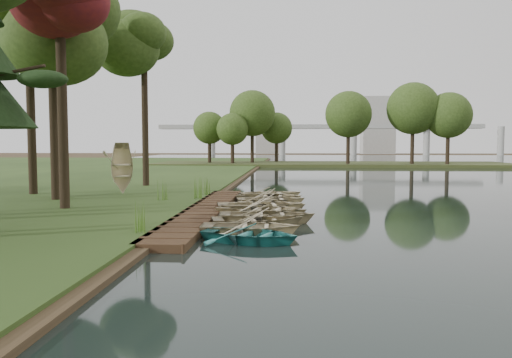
# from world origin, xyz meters

# --- Properties ---
(ground) EXTENTS (300.00, 300.00, 0.00)m
(ground) POSITION_xyz_m (0.00, 0.00, 0.00)
(ground) COLOR #3D2F1D
(boardwalk) EXTENTS (1.60, 16.00, 0.30)m
(boardwalk) POSITION_xyz_m (-1.60, 0.00, 0.15)
(boardwalk) COLOR #382515
(boardwalk) RESTS_ON ground
(peninsula) EXTENTS (50.00, 14.00, 0.45)m
(peninsula) POSITION_xyz_m (8.00, 50.00, 0.23)
(peninsula) COLOR #37401C
(peninsula) RESTS_ON ground
(far_trees) EXTENTS (45.60, 5.60, 8.80)m
(far_trees) POSITION_xyz_m (4.67, 50.00, 6.43)
(far_trees) COLOR black
(far_trees) RESTS_ON peninsula
(bridge) EXTENTS (95.90, 4.00, 8.60)m
(bridge) POSITION_xyz_m (12.31, 120.00, 7.08)
(bridge) COLOR #A5A5A0
(bridge) RESTS_ON ground
(building_a) EXTENTS (10.00, 8.00, 18.00)m
(building_a) POSITION_xyz_m (30.00, 140.00, 9.00)
(building_a) COLOR #A5A5A0
(building_a) RESTS_ON ground
(building_b) EXTENTS (8.00, 8.00, 12.00)m
(building_b) POSITION_xyz_m (-5.00, 145.00, 6.00)
(building_b) COLOR #A5A5A0
(building_b) RESTS_ON ground
(rowboat_0) EXTENTS (3.65, 3.11, 0.64)m
(rowboat_0) POSITION_xyz_m (0.87, -6.27, 0.37)
(rowboat_0) COLOR teal
(rowboat_0) RESTS_ON water
(rowboat_1) EXTENTS (3.38, 2.46, 0.69)m
(rowboat_1) POSITION_xyz_m (0.79, -5.03, 0.39)
(rowboat_1) COLOR beige
(rowboat_1) RESTS_ON water
(rowboat_2) EXTENTS (3.91, 3.20, 0.71)m
(rowboat_2) POSITION_xyz_m (0.96, -3.43, 0.40)
(rowboat_2) COLOR beige
(rowboat_2) RESTS_ON water
(rowboat_3) EXTENTS (3.87, 2.90, 0.76)m
(rowboat_3) POSITION_xyz_m (1.23, -2.56, 0.43)
(rowboat_3) COLOR beige
(rowboat_3) RESTS_ON water
(rowboat_4) EXTENTS (4.26, 3.43, 0.78)m
(rowboat_4) POSITION_xyz_m (0.94, -0.96, 0.44)
(rowboat_4) COLOR beige
(rowboat_4) RESTS_ON water
(rowboat_5) EXTENTS (4.29, 3.42, 0.80)m
(rowboat_5) POSITION_xyz_m (0.82, 0.45, 0.45)
(rowboat_5) COLOR beige
(rowboat_5) RESTS_ON water
(rowboat_6) EXTENTS (3.81, 3.20, 0.68)m
(rowboat_6) POSITION_xyz_m (1.26, 1.55, 0.39)
(rowboat_6) COLOR beige
(rowboat_6) RESTS_ON water
(rowboat_7) EXTENTS (3.86, 3.09, 0.71)m
(rowboat_7) POSITION_xyz_m (1.20, 3.14, 0.41)
(rowboat_7) COLOR beige
(rowboat_7) RESTS_ON water
(rowboat_8) EXTENTS (3.64, 2.76, 0.71)m
(rowboat_8) POSITION_xyz_m (1.02, 4.71, 0.40)
(rowboat_8) COLOR beige
(rowboat_8) RESTS_ON water
(rowboat_9) EXTENTS (4.18, 3.58, 0.73)m
(rowboat_9) POSITION_xyz_m (1.09, 5.98, 0.42)
(rowboat_9) COLOR beige
(rowboat_9) RESTS_ON water
(stored_rowboat) EXTENTS (3.50, 3.47, 0.60)m
(stored_rowboat) POSITION_xyz_m (-7.33, 5.91, 0.60)
(stored_rowboat) COLOR beige
(stored_rowboat) RESTS_ON bank
(tree_2) EXTENTS (3.66, 3.66, 10.61)m
(tree_2) POSITION_xyz_m (-7.70, -0.46, 9.19)
(tree_2) COLOR black
(tree_2) RESTS_ON bank
(tree_4) EXTENTS (4.94, 4.94, 10.52)m
(tree_4) POSITION_xyz_m (-9.71, 2.85, 8.67)
(tree_4) COLOR black
(tree_4) RESTS_ON bank
(tree_5) EXTENTS (5.24, 5.24, 13.01)m
(tree_5) POSITION_xyz_m (-12.30, 5.54, 10.99)
(tree_5) COLOR black
(tree_5) RESTS_ON bank
(tree_6) EXTENTS (4.25, 4.25, 11.00)m
(tree_6) POSITION_xyz_m (-7.61, 11.56, 9.38)
(tree_6) COLOR black
(tree_6) RESTS_ON bank
(reeds_0) EXTENTS (0.60, 0.60, 0.92)m
(reeds_0) POSITION_xyz_m (-2.60, -6.02, 0.76)
(reeds_0) COLOR #3F661E
(reeds_0) RESTS_ON bank
(reeds_1) EXTENTS (0.60, 0.60, 1.02)m
(reeds_1) POSITION_xyz_m (-4.31, 3.05, 0.81)
(reeds_1) COLOR #3F661E
(reeds_1) RESTS_ON bank
(reeds_2) EXTENTS (0.60, 0.60, 0.87)m
(reeds_2) POSITION_xyz_m (-2.60, 5.77, 0.74)
(reeds_2) COLOR #3F661E
(reeds_2) RESTS_ON bank
(reeds_3) EXTENTS (0.60, 0.60, 1.10)m
(reeds_3) POSITION_xyz_m (-2.64, 3.86, 0.85)
(reeds_3) COLOR #3F661E
(reeds_3) RESTS_ON bank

